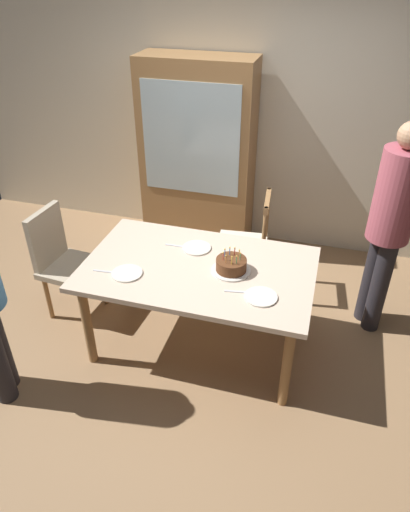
% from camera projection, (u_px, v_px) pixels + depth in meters
% --- Properties ---
extents(ground, '(6.40, 6.40, 0.00)m').
position_uv_depth(ground, '(199.00, 342.00, 3.76)').
color(ground, '#93704C').
extents(back_wall, '(6.40, 0.10, 2.60)m').
position_uv_depth(back_wall, '(252.00, 118.00, 4.53)').
color(back_wall, beige).
rests_on(back_wall, ground).
extents(dining_table, '(1.67, 1.02, 0.75)m').
position_uv_depth(dining_table, '(198.00, 276.00, 3.39)').
color(dining_table, beige).
rests_on(dining_table, ground).
extents(birthday_cake, '(0.28, 0.28, 0.17)m').
position_uv_depth(birthday_cake, '(231.00, 266.00, 3.27)').
color(birthday_cake, silver).
rests_on(birthday_cake, dining_table).
extents(plate_near_celebrant, '(0.22, 0.22, 0.01)m').
position_uv_depth(plate_near_celebrant, '(127.00, 273.00, 3.26)').
color(plate_near_celebrant, silver).
rests_on(plate_near_celebrant, dining_table).
extents(plate_far_side, '(0.22, 0.22, 0.01)m').
position_uv_depth(plate_far_side, '(197.00, 248.00, 3.55)').
color(plate_far_side, silver).
rests_on(plate_far_side, dining_table).
extents(plate_near_guest, '(0.22, 0.22, 0.01)m').
position_uv_depth(plate_near_guest, '(261.00, 297.00, 3.04)').
color(plate_near_guest, silver).
rests_on(plate_near_guest, dining_table).
extents(fork_near_celebrant, '(0.18, 0.03, 0.01)m').
position_uv_depth(fork_near_celebrant, '(105.00, 272.00, 3.29)').
color(fork_near_celebrant, silver).
rests_on(fork_near_celebrant, dining_table).
extents(fork_far_side, '(0.18, 0.02, 0.01)m').
position_uv_depth(fork_far_side, '(177.00, 246.00, 3.58)').
color(fork_far_side, silver).
rests_on(fork_far_side, dining_table).
extents(fork_near_guest, '(0.18, 0.04, 0.01)m').
position_uv_depth(fork_near_guest, '(238.00, 292.00, 3.09)').
color(fork_near_guest, silver).
rests_on(fork_near_guest, dining_table).
extents(chair_spindle_back, '(0.48, 0.48, 0.95)m').
position_uv_depth(chair_spindle_back, '(245.00, 246.00, 4.13)').
color(chair_spindle_back, beige).
rests_on(chair_spindle_back, ground).
extents(chair_upholstered, '(0.48, 0.47, 0.95)m').
position_uv_depth(chair_upholstered, '(62.00, 258.00, 3.84)').
color(chair_upholstered, tan).
rests_on(chair_upholstered, ground).
extents(person_guest, '(0.32, 0.32, 1.73)m').
position_uv_depth(person_guest, '(391.00, 220.00, 3.43)').
color(person_guest, '#262328').
rests_on(person_guest, ground).
extents(china_cabinet, '(1.10, 0.45, 1.90)m').
position_uv_depth(china_cabinet, '(198.00, 157.00, 4.60)').
color(china_cabinet, '#9E7042').
rests_on(china_cabinet, ground).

